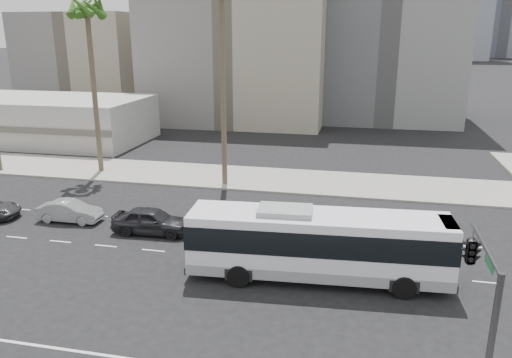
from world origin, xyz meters
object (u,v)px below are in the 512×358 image
(traffic_signal, at_px, (473,260))
(city_bus, at_px, (318,243))
(car_b, at_px, (70,211))
(palm_mid, at_px, (87,13))
(car_a, at_px, (151,221))

(traffic_signal, bearing_deg, city_bus, 124.43)
(city_bus, relative_size, traffic_signal, 2.06)
(car_b, xyz_separation_m, palm_mid, (-4.20, 11.66, 12.96))
(city_bus, relative_size, palm_mid, 0.87)
(palm_mid, bearing_deg, city_bus, -37.63)
(car_b, distance_m, palm_mid, 17.93)
(city_bus, distance_m, car_a, 11.42)
(car_b, distance_m, traffic_signal, 26.01)
(city_bus, xyz_separation_m, car_b, (-16.84, 4.57, -1.26))
(car_b, relative_size, palm_mid, 0.28)
(city_bus, height_order, car_b, city_bus)
(city_bus, xyz_separation_m, palm_mid, (-21.05, 16.23, 11.70))
(car_a, height_order, traffic_signal, traffic_signal)
(city_bus, relative_size, car_a, 2.70)
(traffic_signal, height_order, palm_mid, palm_mid)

